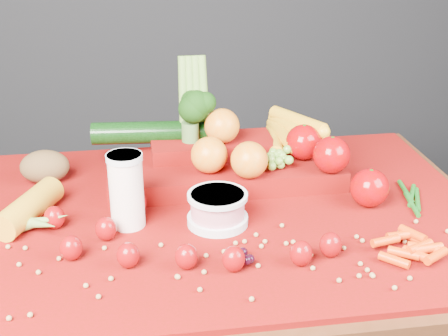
{
  "coord_description": "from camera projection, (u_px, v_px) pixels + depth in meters",
  "views": [
    {
      "loc": [
        -0.18,
        -1.12,
        1.37
      ],
      "look_at": [
        0.0,
        0.02,
        0.85
      ],
      "focal_mm": 50.0,
      "sensor_mm": 36.0,
      "label": 1
    }
  ],
  "objects": [
    {
      "name": "table",
      "position": [
        225.0,
        255.0,
        1.33
      ],
      "size": [
        1.1,
        0.8,
        0.75
      ],
      "color": "#351A0C",
      "rests_on": "ground"
    },
    {
      "name": "red_cloth",
      "position": [
        225.0,
        213.0,
        1.29
      ],
      "size": [
        1.05,
        0.75,
        0.01
      ],
      "primitive_type": "cube",
      "color": "#6D0308",
      "rests_on": "table"
    },
    {
      "name": "milk_glass",
      "position": [
        126.0,
        188.0,
        1.2
      ],
      "size": [
        0.07,
        0.07,
        0.15
      ],
      "rotation": [
        0.0,
        0.0,
        -0.31
      ],
      "color": "white",
      "rests_on": "red_cloth"
    },
    {
      "name": "yogurt_bowl",
      "position": [
        218.0,
        208.0,
        1.22
      ],
      "size": [
        0.12,
        0.12,
        0.07
      ],
      "rotation": [
        0.0,
        0.0,
        0.01
      ],
      "color": "silver",
      "rests_on": "red_cloth"
    },
    {
      "name": "strawberry_scatter",
      "position": [
        170.0,
        238.0,
        1.13
      ],
      "size": [
        0.54,
        0.28,
        0.05
      ],
      "color": "#840009",
      "rests_on": "red_cloth"
    },
    {
      "name": "dark_grape_cluster",
      "position": [
        240.0,
        256.0,
        1.1
      ],
      "size": [
        0.06,
        0.05,
        0.03
      ],
      "primitive_type": null,
      "color": "black",
      "rests_on": "red_cloth"
    },
    {
      "name": "soybean_scatter",
      "position": [
        243.0,
        261.0,
        1.1
      ],
      "size": [
        0.84,
        0.24,
        0.01
      ],
      "primitive_type": null,
      "color": "#A78048",
      "rests_on": "red_cloth"
    },
    {
      "name": "corn_ear",
      "position": [
        32.0,
        218.0,
        1.21
      ],
      "size": [
        0.24,
        0.26,
        0.06
      ],
      "rotation": [
        0.0,
        0.0,
        1.14
      ],
      "color": "gold",
      "rests_on": "red_cloth"
    },
    {
      "name": "potato",
      "position": [
        45.0,
        167.0,
        1.4
      ],
      "size": [
        0.11,
        0.08,
        0.07
      ],
      "primitive_type": "ellipsoid",
      "color": "#4F381B",
      "rests_on": "red_cloth"
    },
    {
      "name": "baby_carrot_pile",
      "position": [
        409.0,
        251.0,
        1.11
      ],
      "size": [
        0.17,
        0.17,
        0.03
      ],
      "primitive_type": null,
      "color": "red",
      "rests_on": "red_cloth"
    },
    {
      "name": "green_bean_pile",
      "position": [
        411.0,
        198.0,
        1.33
      ],
      "size": [
        0.14,
        0.12,
        0.01
      ],
      "primitive_type": null,
      "color": "#135313",
      "rests_on": "red_cloth"
    },
    {
      "name": "produce_mound",
      "position": [
        235.0,
        154.0,
        1.4
      ],
      "size": [
        0.62,
        0.37,
        0.27
      ],
      "color": "#6D0308",
      "rests_on": "red_cloth"
    }
  ]
}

